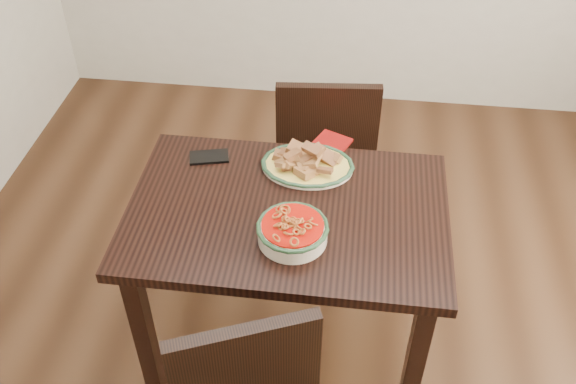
# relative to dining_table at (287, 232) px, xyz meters

# --- Properties ---
(floor) EXTENTS (3.50, 3.50, 0.00)m
(floor) POSITION_rel_dining_table_xyz_m (0.13, 0.13, -0.64)
(floor) COLOR #331D10
(floor) RESTS_ON ground
(dining_table) EXTENTS (1.09, 0.73, 0.75)m
(dining_table) POSITION_rel_dining_table_xyz_m (0.00, 0.00, 0.00)
(dining_table) COLOR black
(dining_table) RESTS_ON ground
(chair_far) EXTENTS (0.46, 0.46, 0.89)m
(chair_far) POSITION_rel_dining_table_xyz_m (0.08, 0.68, -0.14)
(chair_far) COLOR black
(chair_far) RESTS_ON ground
(fish_plate) EXTENTS (0.33, 0.26, 0.11)m
(fish_plate) POSITION_rel_dining_table_xyz_m (0.05, 0.23, 0.16)
(fish_plate) COLOR silver
(fish_plate) RESTS_ON dining_table
(noodle_bowl) EXTENTS (0.23, 0.23, 0.08)m
(noodle_bowl) POSITION_rel_dining_table_xyz_m (0.03, -0.14, 0.16)
(noodle_bowl) COLOR beige
(noodle_bowl) RESTS_ON dining_table
(smartphone) EXTENTS (0.16, 0.11, 0.01)m
(smartphone) POSITION_rel_dining_table_xyz_m (-0.32, 0.24, 0.12)
(smartphone) COLOR black
(smartphone) RESTS_ON dining_table
(napkin) EXTENTS (0.16, 0.15, 0.01)m
(napkin) POSITION_rel_dining_table_xyz_m (0.13, 0.39, 0.12)
(napkin) COLOR maroon
(napkin) RESTS_ON dining_table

